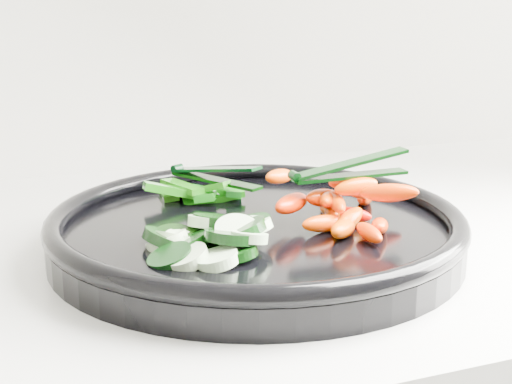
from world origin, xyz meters
name	(u,v)px	position (x,y,z in m)	size (l,w,h in m)	color
veggie_tray	(256,229)	(-0.16, 1.64, 0.95)	(0.48, 0.48, 0.04)	black
cucumber_pile	(207,238)	(-0.22, 1.59, 0.96)	(0.12, 0.12, 0.04)	black
carrot_pile	(341,204)	(-0.08, 1.61, 0.97)	(0.14, 0.15, 0.05)	#F86000
pepper_pile	(199,193)	(-0.18, 1.73, 0.96)	(0.11, 0.08, 0.04)	#09630A
tong_carrot	(347,170)	(-0.08, 1.61, 1.00)	(0.11, 0.02, 0.02)	black
tong_pepper	(213,174)	(-0.17, 1.74, 0.98)	(0.07, 0.11, 0.02)	black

